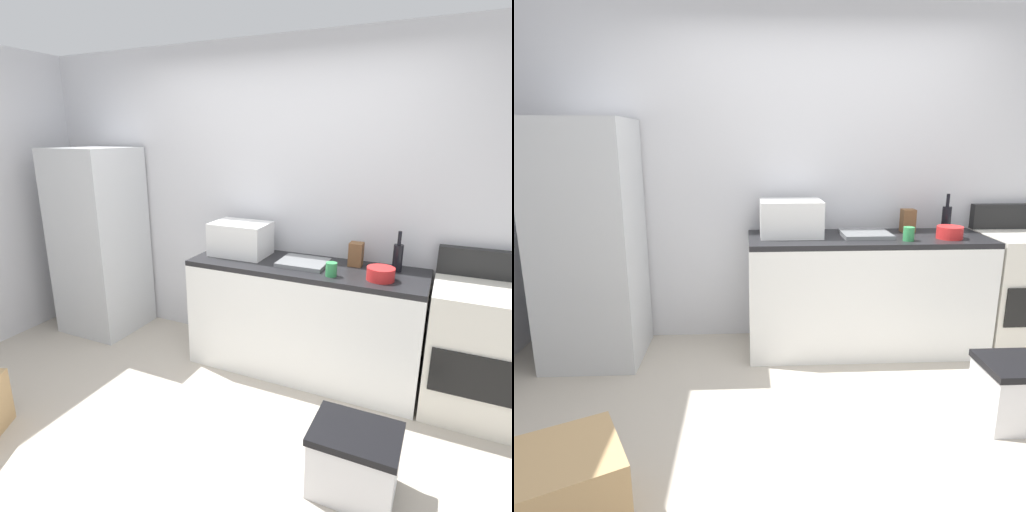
% 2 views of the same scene
% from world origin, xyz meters
% --- Properties ---
extents(ground_plane, '(6.00, 6.00, 0.00)m').
position_xyz_m(ground_plane, '(0.00, 0.00, 0.00)').
color(ground_plane, '#B2A899').
extents(wall_back, '(5.00, 0.10, 2.60)m').
position_xyz_m(wall_back, '(0.00, 1.55, 1.30)').
color(wall_back, silver).
rests_on(wall_back, ground_plane).
extents(kitchen_counter, '(1.80, 0.60, 0.90)m').
position_xyz_m(kitchen_counter, '(0.30, 1.20, 0.45)').
color(kitchen_counter, white).
rests_on(kitchen_counter, ground_plane).
extents(refrigerator, '(0.68, 0.66, 1.75)m').
position_xyz_m(refrigerator, '(-1.75, 1.15, 0.88)').
color(refrigerator, silver).
rests_on(refrigerator, ground_plane).
extents(stove_oven, '(0.60, 0.61, 1.10)m').
position_xyz_m(stove_oven, '(1.52, 1.21, 0.47)').
color(stove_oven, silver).
rests_on(stove_oven, ground_plane).
extents(microwave, '(0.46, 0.34, 0.27)m').
position_xyz_m(microwave, '(-0.28, 1.25, 1.04)').
color(microwave, white).
rests_on(microwave, kitchen_counter).
extents(sink_basin, '(0.36, 0.32, 0.03)m').
position_xyz_m(sink_basin, '(0.28, 1.21, 0.92)').
color(sink_basin, slate).
rests_on(sink_basin, kitchen_counter).
extents(wine_bottle, '(0.07, 0.07, 0.30)m').
position_xyz_m(wine_bottle, '(0.96, 1.34, 1.01)').
color(wine_bottle, black).
rests_on(wine_bottle, kitchen_counter).
extents(coffee_mug, '(0.08, 0.08, 0.10)m').
position_xyz_m(coffee_mug, '(0.55, 1.03, 0.95)').
color(coffee_mug, '#338C4C').
rests_on(coffee_mug, kitchen_counter).
extents(knife_block, '(0.10, 0.10, 0.18)m').
position_xyz_m(knife_block, '(0.65, 1.35, 0.99)').
color(knife_block, brown).
rests_on(knife_block, kitchen_counter).
extents(mixing_bowl, '(0.19, 0.19, 0.09)m').
position_xyz_m(mixing_bowl, '(0.88, 1.09, 0.95)').
color(mixing_bowl, red).
rests_on(mixing_bowl, kitchen_counter).
extents(cardboard_box_medium, '(0.68, 0.63, 0.38)m').
position_xyz_m(cardboard_box_medium, '(-1.42, -0.53, 0.19)').
color(cardboard_box_medium, tan).
rests_on(cardboard_box_medium, ground_plane).
extents(storage_bin, '(0.46, 0.36, 0.38)m').
position_xyz_m(storage_bin, '(0.95, 0.15, 0.19)').
color(storage_bin, silver).
rests_on(storage_bin, ground_plane).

